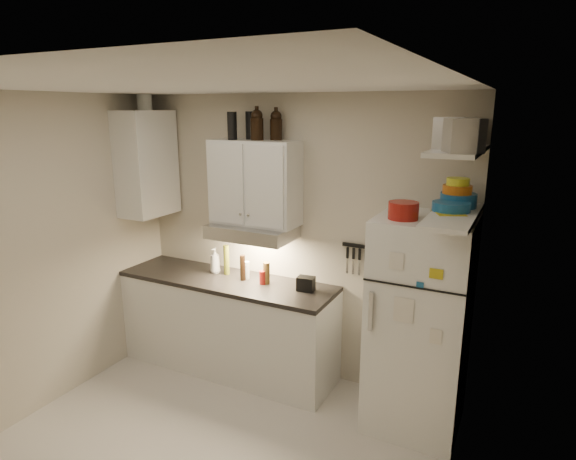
% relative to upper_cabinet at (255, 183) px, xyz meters
% --- Properties ---
extents(ceiling, '(3.20, 3.00, 0.02)m').
position_rel_upper_cabinet_xyz_m(ceiling, '(0.30, -1.33, 0.78)').
color(ceiling, white).
rests_on(ceiling, ground).
extents(back_wall, '(3.20, 0.02, 2.60)m').
position_rel_upper_cabinet_xyz_m(back_wall, '(0.30, 0.18, -0.53)').
color(back_wall, beige).
rests_on(back_wall, ground).
extents(left_wall, '(0.02, 3.00, 2.60)m').
position_rel_upper_cabinet_xyz_m(left_wall, '(-1.31, -1.33, -0.53)').
color(left_wall, beige).
rests_on(left_wall, ground).
extents(right_wall, '(0.02, 3.00, 2.60)m').
position_rel_upper_cabinet_xyz_m(right_wall, '(1.91, -1.33, -0.53)').
color(right_wall, beige).
rests_on(right_wall, ground).
extents(base_cabinet, '(2.10, 0.60, 0.88)m').
position_rel_upper_cabinet_xyz_m(base_cabinet, '(-0.25, -0.14, -1.39)').
color(base_cabinet, white).
rests_on(base_cabinet, floor).
extents(countertop, '(2.10, 0.62, 0.04)m').
position_rel_upper_cabinet_xyz_m(countertop, '(-0.25, -0.14, -0.93)').
color(countertop, black).
rests_on(countertop, base_cabinet).
extents(upper_cabinet, '(0.80, 0.33, 0.75)m').
position_rel_upper_cabinet_xyz_m(upper_cabinet, '(0.00, 0.00, 0.00)').
color(upper_cabinet, white).
rests_on(upper_cabinet, back_wall).
extents(side_cabinet, '(0.33, 0.55, 1.00)m').
position_rel_upper_cabinet_xyz_m(side_cabinet, '(-1.14, -0.14, 0.12)').
color(side_cabinet, white).
rests_on(side_cabinet, left_wall).
extents(range_hood, '(0.76, 0.46, 0.12)m').
position_rel_upper_cabinet_xyz_m(range_hood, '(0.00, -0.06, -0.44)').
color(range_hood, silver).
rests_on(range_hood, back_wall).
extents(fridge, '(0.70, 0.68, 1.70)m').
position_rel_upper_cabinet_xyz_m(fridge, '(1.55, -0.18, -0.98)').
color(fridge, white).
rests_on(fridge, floor).
extents(shelf_hi, '(0.30, 0.95, 0.03)m').
position_rel_upper_cabinet_xyz_m(shelf_hi, '(1.75, -0.31, 0.38)').
color(shelf_hi, white).
rests_on(shelf_hi, right_wall).
extents(shelf_lo, '(0.30, 0.95, 0.03)m').
position_rel_upper_cabinet_xyz_m(shelf_lo, '(1.75, -0.31, -0.07)').
color(shelf_lo, white).
rests_on(shelf_lo, right_wall).
extents(knife_strip, '(0.42, 0.02, 0.03)m').
position_rel_upper_cabinet_xyz_m(knife_strip, '(1.00, 0.15, -0.51)').
color(knife_strip, black).
rests_on(knife_strip, back_wall).
extents(dutch_oven, '(0.26, 0.26, 0.13)m').
position_rel_upper_cabinet_xyz_m(dutch_oven, '(1.41, -0.30, -0.06)').
color(dutch_oven, maroon).
rests_on(dutch_oven, fridge).
extents(book_stack, '(0.27, 0.29, 0.08)m').
position_rel_upper_cabinet_xyz_m(book_stack, '(1.72, -0.29, -0.09)').
color(book_stack, gold).
rests_on(book_stack, fridge).
extents(spice_jar, '(0.07, 0.07, 0.10)m').
position_rel_upper_cabinet_xyz_m(spice_jar, '(1.66, -0.17, -0.07)').
color(spice_jar, silver).
rests_on(spice_jar, fridge).
extents(stock_pot, '(0.29, 0.29, 0.18)m').
position_rel_upper_cabinet_xyz_m(stock_pot, '(1.71, 0.06, 0.48)').
color(stock_pot, silver).
rests_on(stock_pot, shelf_hi).
extents(tin_a, '(0.25, 0.23, 0.20)m').
position_rel_upper_cabinet_xyz_m(tin_a, '(1.73, -0.44, 0.49)').
color(tin_a, '#AAAAAD').
rests_on(tin_a, shelf_hi).
extents(tin_b, '(0.26, 0.26, 0.20)m').
position_rel_upper_cabinet_xyz_m(tin_b, '(1.81, -0.64, 0.49)').
color(tin_b, '#AAAAAD').
rests_on(tin_b, shelf_hi).
extents(bowl_teal, '(0.26, 0.26, 0.10)m').
position_rel_upper_cabinet_xyz_m(bowl_teal, '(1.74, -0.07, 0.00)').
color(bowl_teal, '#185485').
rests_on(bowl_teal, shelf_lo).
extents(bowl_orange, '(0.20, 0.20, 0.06)m').
position_rel_upper_cabinet_xyz_m(bowl_orange, '(1.73, -0.10, 0.08)').
color(bowl_orange, '#B85A11').
rests_on(bowl_orange, bowl_teal).
extents(bowl_yellow, '(0.16, 0.16, 0.05)m').
position_rel_upper_cabinet_xyz_m(bowl_yellow, '(1.73, -0.10, 0.14)').
color(bowl_yellow, gold).
rests_on(bowl_yellow, bowl_orange).
extents(plates, '(0.31, 0.31, 0.06)m').
position_rel_upper_cabinet_xyz_m(plates, '(1.72, -0.24, -0.02)').
color(plates, '#185485').
rests_on(plates, shelf_lo).
extents(growler_a, '(0.14, 0.14, 0.27)m').
position_rel_upper_cabinet_xyz_m(growler_a, '(0.04, -0.01, 0.51)').
color(growler_a, black).
rests_on(growler_a, upper_cabinet).
extents(growler_b, '(0.12, 0.12, 0.26)m').
position_rel_upper_cabinet_xyz_m(growler_b, '(0.18, 0.07, 0.50)').
color(growler_b, black).
rests_on(growler_b, upper_cabinet).
extents(thermos_a, '(0.11, 0.11, 0.24)m').
position_rel_upper_cabinet_xyz_m(thermos_a, '(-0.09, 0.08, 0.50)').
color(thermos_a, black).
rests_on(thermos_a, upper_cabinet).
extents(thermos_b, '(0.10, 0.10, 0.24)m').
position_rel_upper_cabinet_xyz_m(thermos_b, '(-0.18, -0.07, 0.50)').
color(thermos_b, black).
rests_on(thermos_b, upper_cabinet).
extents(side_jar, '(0.16, 0.16, 0.18)m').
position_rel_upper_cabinet_xyz_m(side_jar, '(-1.13, -0.11, 0.72)').
color(side_jar, silver).
rests_on(side_jar, side_cabinet).
extents(soap_bottle, '(0.11, 0.11, 0.27)m').
position_rel_upper_cabinet_xyz_m(soap_bottle, '(-0.44, -0.04, -0.77)').
color(soap_bottle, white).
rests_on(soap_bottle, countertop).
extents(pepper_mill, '(0.08, 0.08, 0.20)m').
position_rel_upper_cabinet_xyz_m(pepper_mill, '(0.15, -0.08, -0.80)').
color(pepper_mill, brown).
rests_on(pepper_mill, countertop).
extents(oil_bottle, '(0.07, 0.07, 0.29)m').
position_rel_upper_cabinet_xyz_m(oil_bottle, '(-0.32, -0.03, -0.76)').
color(oil_bottle, '#5E6018').
rests_on(oil_bottle, countertop).
extents(vinegar_bottle, '(0.07, 0.07, 0.24)m').
position_rel_upper_cabinet_xyz_m(vinegar_bottle, '(-0.09, -0.10, -0.78)').
color(vinegar_bottle, black).
rests_on(vinegar_bottle, countertop).
extents(clear_bottle, '(0.07, 0.07, 0.17)m').
position_rel_upper_cabinet_xyz_m(clear_bottle, '(-0.08, -0.05, -0.82)').
color(clear_bottle, silver).
rests_on(clear_bottle, countertop).
extents(red_jar, '(0.08, 0.08, 0.12)m').
position_rel_upper_cabinet_xyz_m(red_jar, '(0.12, -0.10, -0.84)').
color(red_jar, maroon).
rests_on(red_jar, countertop).
extents(caddy, '(0.16, 0.12, 0.13)m').
position_rel_upper_cabinet_xyz_m(caddy, '(0.54, -0.07, -0.84)').
color(caddy, black).
rests_on(caddy, countertop).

